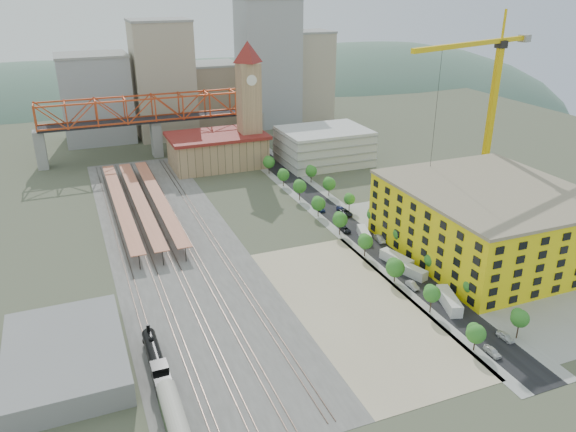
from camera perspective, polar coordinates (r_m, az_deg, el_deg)
name	(u,v)px	position (r m, az deg, el deg)	size (l,w,h in m)	color
ground	(314,247)	(157.22, 2.65, -3.21)	(400.00, 400.00, 0.00)	#474C38
ballast_strip	(173,243)	(162.84, -11.59, -2.71)	(36.00, 165.00, 0.06)	#605E59
dirt_lot	(355,307)	(131.09, 6.80, -9.12)	(28.00, 67.00, 0.06)	tan
street_asphalt	(341,219)	(175.88, 5.38, -0.33)	(12.00, 170.00, 0.06)	black
sidewalk_west	(325,222)	(173.60, 3.76, -0.60)	(3.00, 170.00, 0.04)	gray
sidewalk_east	(356,217)	(178.32, 6.96, -0.07)	(3.00, 170.00, 0.04)	gray
construction_pad	(492,250)	(165.43, 20.00, -3.28)	(50.00, 90.00, 0.06)	gray
rail_tracks	(167,244)	(162.54, -12.21, -2.77)	(26.56, 160.00, 0.18)	#382B23
platform_canopies	(140,200)	(185.83, -14.84, 1.60)	(16.00, 80.00, 4.12)	#C66D4C
station_hall	(217,150)	(225.79, -7.18, 6.69)	(38.00, 24.00, 13.10)	tan
clock_tower	(249,93)	(222.37, -4.02, 12.40)	(12.00, 12.00, 52.00)	tan
parking_garage	(324,146)	(228.44, 3.66, 7.10)	(34.00, 26.00, 14.00)	silver
truss_bridge	(154,112)	(240.86, -13.46, 10.27)	(94.00, 9.60, 25.60)	gray
construction_building	(488,221)	(159.80, 19.64, -0.45)	(44.60, 50.60, 18.80)	yellow
warehouse	(65,357)	(118.80, -21.68, -13.14)	(22.00, 32.00, 5.00)	gray
street_trees	(356,232)	(167.87, 6.93, -1.59)	(15.40, 124.40, 8.00)	#287121
skyline	(208,83)	(282.31, -8.16, 13.28)	(133.00, 46.00, 60.00)	#9EA0A3
distant_hills	(225,191)	(428.55, -6.43, 2.51)	(647.00, 264.00, 227.00)	#4C6B59
locomotive	(157,364)	(112.51, -13.16, -14.39)	(3.01, 23.19, 5.80)	black
coach	(178,430)	(96.93, -11.14, -20.57)	(3.33, 19.33, 6.07)	#26351D
tower_crane	(488,91)	(186.06, 19.65, 11.91)	(55.04, 19.79, 61.14)	yellow
site_trailer_a	(449,301)	(134.70, 16.04, -8.30)	(2.75, 10.44, 2.86)	silver
site_trailer_b	(410,270)	(145.76, 12.28, -5.43)	(2.48, 9.43, 2.58)	silver
site_trailer_c	(396,259)	(150.38, 10.95, -4.35)	(2.61, 9.93, 2.72)	silver
site_trailer_d	(364,234)	(163.70, 7.72, -1.82)	(2.37, 9.02, 2.47)	silver
car_0	(492,352)	(122.12, 20.06, -12.83)	(1.67, 4.15, 1.41)	silver
car_1	(412,285)	(140.39, 12.53, -6.90)	(1.46, 4.20, 1.38)	#ABAAB0
car_2	(345,230)	(167.25, 5.83, -1.39)	(2.18, 4.74, 1.32)	black
car_3	(320,209)	(181.64, 3.29, 0.73)	(1.84, 4.52, 1.31)	navy
car_4	(505,337)	(127.53, 21.22, -11.36)	(1.65, 4.11, 1.40)	silver
car_5	(380,239)	(162.29, 9.30, -2.32)	(1.69, 4.85, 1.60)	#AFAFB5
car_6	(346,213)	(178.99, 5.87, 0.34)	(2.67, 5.79, 1.61)	black
car_7	(342,210)	(181.26, 5.47, 0.63)	(1.99, 4.91, 1.42)	navy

